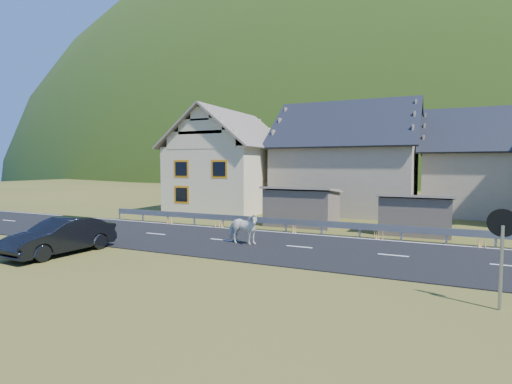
% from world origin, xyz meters
% --- Properties ---
extents(ground, '(160.00, 160.00, 0.00)m').
position_xyz_m(ground, '(0.00, 0.00, 0.00)').
color(ground, '#3C4614').
rests_on(ground, ground).
extents(road, '(60.00, 7.00, 0.04)m').
position_xyz_m(road, '(0.00, 0.00, 0.02)').
color(road, black).
rests_on(road, ground).
extents(lane_markings, '(60.00, 6.60, 0.01)m').
position_xyz_m(lane_markings, '(0.00, 0.00, 0.04)').
color(lane_markings, silver).
rests_on(lane_markings, road).
extents(guardrail, '(28.10, 0.09, 0.75)m').
position_xyz_m(guardrail, '(-0.00, 3.68, 0.56)').
color(guardrail, '#93969B').
rests_on(guardrail, ground).
extents(shed_left, '(4.30, 3.30, 2.40)m').
position_xyz_m(shed_left, '(-2.00, 6.50, 1.10)').
color(shed_left, '#6A5D4F').
rests_on(shed_left, ground).
extents(shed_right, '(3.80, 2.90, 2.20)m').
position_xyz_m(shed_right, '(4.50, 6.00, 1.00)').
color(shed_right, '#6A5D4F').
rests_on(shed_right, ground).
extents(house_cream, '(7.80, 9.80, 8.30)m').
position_xyz_m(house_cream, '(-10.00, 12.00, 4.36)').
color(house_cream, beige).
rests_on(house_cream, ground).
extents(house_stone_a, '(10.80, 9.80, 8.90)m').
position_xyz_m(house_stone_a, '(-1.00, 15.00, 4.63)').
color(house_stone_a, gray).
rests_on(house_stone_a, ground).
extents(house_stone_b, '(9.80, 8.80, 8.10)m').
position_xyz_m(house_stone_b, '(9.00, 17.00, 4.24)').
color(house_stone_b, gray).
rests_on(house_stone_b, ground).
extents(mountain, '(440.00, 280.00, 260.00)m').
position_xyz_m(mountain, '(5.00, 180.00, -20.00)').
color(mountain, '#1F3E10').
rests_on(mountain, ground).
extents(conifer_patch, '(76.00, 50.00, 28.00)m').
position_xyz_m(conifer_patch, '(-55.00, 110.00, 6.00)').
color(conifer_patch, black).
rests_on(conifer_patch, ground).
extents(horse, '(0.92, 1.78, 1.46)m').
position_xyz_m(horse, '(-2.62, -0.44, 0.77)').
color(horse, silver).
rests_on(horse, road).
extents(car, '(1.88, 4.60, 1.48)m').
position_xyz_m(car, '(-8.66, -5.27, 0.74)').
color(car, black).
rests_on(car, ground).
extents(traffic_mirror, '(0.71, 0.27, 2.60)m').
position_xyz_m(traffic_mirror, '(7.10, -5.07, 1.91)').
color(traffic_mirror, '#93969B').
rests_on(traffic_mirror, ground).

